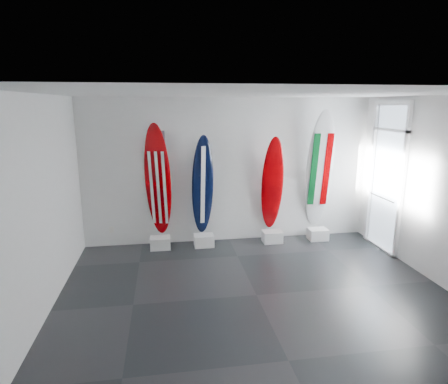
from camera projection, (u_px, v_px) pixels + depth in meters
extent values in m
plane|color=black|center=(256.00, 295.00, 5.81)|extent=(6.00, 6.00, 0.00)
plane|color=white|center=(261.00, 94.00, 5.12)|extent=(6.00, 6.00, 0.00)
plane|color=white|center=(229.00, 171.00, 7.87)|extent=(6.00, 0.00, 6.00)
plane|color=white|center=(334.00, 277.00, 3.06)|extent=(6.00, 0.00, 6.00)
plane|color=white|center=(38.00, 209.00, 5.01)|extent=(0.00, 5.00, 5.00)
plane|color=white|center=(445.00, 193.00, 5.92)|extent=(0.00, 5.00, 5.00)
cube|color=white|center=(160.00, 243.00, 7.65)|extent=(0.40, 0.30, 0.24)
ellipsoid|color=#950003|center=(158.00, 181.00, 7.46)|extent=(0.60, 0.51, 2.30)
cube|color=white|center=(204.00, 240.00, 7.79)|extent=(0.40, 0.30, 0.24)
ellipsoid|color=black|center=(203.00, 185.00, 7.63)|extent=(0.51, 0.35, 2.05)
cube|color=white|center=(272.00, 237.00, 8.01)|extent=(0.40, 0.30, 0.24)
ellipsoid|color=#950003|center=(272.00, 184.00, 7.85)|extent=(0.47, 0.42, 2.01)
cube|color=white|center=(318.00, 234.00, 8.16)|extent=(0.40, 0.30, 0.24)
ellipsoid|color=silver|center=(320.00, 170.00, 7.94)|extent=(0.62, 0.53, 2.55)
cube|color=silver|center=(112.00, 230.00, 7.74)|extent=(0.09, 0.02, 0.13)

